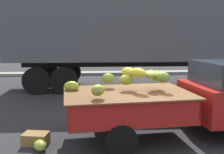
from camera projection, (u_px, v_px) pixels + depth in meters
name	position (u px, v px, depth m)	size (l,w,h in m)	color
ground	(157.00, 133.00, 6.25)	(220.00, 220.00, 0.00)	#28282B
curb_strip	(116.00, 73.00, 15.88)	(80.00, 0.80, 0.16)	gray
pickup_truck	(206.00, 97.00, 6.05)	(4.89, 2.20, 1.70)	#B21E19
semi_trailer	(147.00, 30.00, 11.55)	(12.05, 2.85, 3.95)	#4C5156
fallen_banana_bunch_near_tailgate	(40.00, 145.00, 5.29)	(0.36, 0.25, 0.21)	#9AAB32
produce_crate	(36.00, 139.00, 5.59)	(0.52, 0.36, 0.24)	olive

